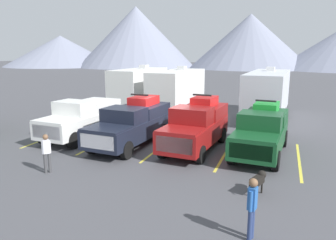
# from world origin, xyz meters

# --- Properties ---
(ground_plane) EXTENTS (240.00, 240.00, 0.00)m
(ground_plane) POSITION_xyz_m (0.00, 0.00, 0.00)
(ground_plane) COLOR #47474C
(pickup_truck_a) EXTENTS (2.52, 5.45, 2.19)m
(pickup_truck_a) POSITION_xyz_m (-4.86, -0.19, 1.14)
(pickup_truck_a) COLOR white
(pickup_truck_a) RESTS_ON ground
(pickup_truck_b) EXTENTS (2.57, 5.91, 2.58)m
(pickup_truck_b) POSITION_xyz_m (-1.59, -0.46, 1.17)
(pickup_truck_b) COLOR black
(pickup_truck_b) RESTS_ON ground
(pickup_truck_c) EXTENTS (2.45, 5.56, 2.68)m
(pickup_truck_c) POSITION_xyz_m (1.78, -0.08, 1.21)
(pickup_truck_c) COLOR maroon
(pickup_truck_c) RESTS_ON ground
(pickup_truck_d) EXTENTS (2.48, 5.69, 2.49)m
(pickup_truck_d) POSITION_xyz_m (4.93, 0.15, 1.15)
(pickup_truck_d) COLOR #144723
(pickup_truck_d) RESTS_ON ground
(lot_stripe_a) EXTENTS (0.12, 5.50, 0.01)m
(lot_stripe_a) POSITION_xyz_m (-6.66, -0.34, 0.00)
(lot_stripe_a) COLOR gold
(lot_stripe_a) RESTS_ON ground
(lot_stripe_b) EXTENTS (0.12, 5.50, 0.01)m
(lot_stripe_b) POSITION_xyz_m (-3.33, -0.34, 0.00)
(lot_stripe_b) COLOR gold
(lot_stripe_b) RESTS_ON ground
(lot_stripe_c) EXTENTS (0.12, 5.50, 0.01)m
(lot_stripe_c) POSITION_xyz_m (0.00, -0.34, 0.00)
(lot_stripe_c) COLOR gold
(lot_stripe_c) RESTS_ON ground
(lot_stripe_d) EXTENTS (0.12, 5.50, 0.01)m
(lot_stripe_d) POSITION_xyz_m (3.33, -0.34, 0.00)
(lot_stripe_d) COLOR gold
(lot_stripe_d) RESTS_ON ground
(lot_stripe_e) EXTENTS (0.12, 5.50, 0.01)m
(lot_stripe_e) POSITION_xyz_m (6.66, -0.34, 0.00)
(lot_stripe_e) COLOR gold
(lot_stripe_e) RESTS_ON ground
(camper_trailer_a) EXTENTS (2.78, 7.46, 3.71)m
(camper_trailer_a) POSITION_xyz_m (-5.38, 8.74, 1.96)
(camper_trailer_a) COLOR white
(camper_trailer_a) RESTS_ON ground
(camper_trailer_b) EXTENTS (2.82, 8.08, 3.66)m
(camper_trailer_b) POSITION_xyz_m (-2.06, 8.63, 1.93)
(camper_trailer_b) COLOR white
(camper_trailer_b) RESTS_ON ground
(camper_trailer_c) EXTENTS (3.02, 9.26, 3.69)m
(camper_trailer_c) POSITION_xyz_m (4.71, 8.84, 1.95)
(camper_trailer_c) COLOR silver
(camper_trailer_c) RESTS_ON ground
(person_a) EXTENTS (0.30, 0.30, 1.61)m
(person_a) POSITION_xyz_m (-3.07, -5.37, 0.93)
(person_a) COLOR #3F3F42
(person_a) RESTS_ON ground
(person_b) EXTENTS (0.25, 0.37, 1.70)m
(person_b) POSITION_xyz_m (5.20, -7.54, 0.98)
(person_b) COLOR navy
(person_b) RESTS_ON ground
(dog) EXTENTS (0.52, 0.95, 0.77)m
(dog) POSITION_xyz_m (5.17, -4.57, 0.52)
(dog) COLOR black
(dog) RESTS_ON ground
(mountain_ridge) EXTENTS (165.83, 41.87, 17.89)m
(mountain_ridge) POSITION_xyz_m (-7.15, 78.13, 6.65)
(mountain_ridge) COLOR gray
(mountain_ridge) RESTS_ON ground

